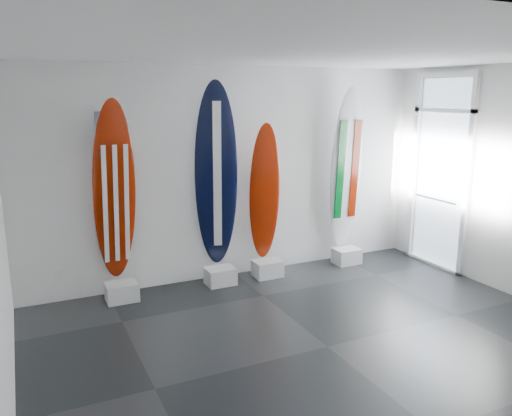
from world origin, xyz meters
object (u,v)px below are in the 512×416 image
surfboard_navy (216,176)px  surfboard_italy (346,170)px  surfboard_swiss (265,193)px  surfboard_usa (114,193)px

surfboard_navy → surfboard_italy: 2.13m
surfboard_navy → surfboard_swiss: surfboard_navy is taller
surfboard_swiss → surfboard_italy: surfboard_italy is taller
surfboard_swiss → surfboard_italy: 1.42m
surfboard_navy → surfboard_italy: bearing=17.5°
surfboard_italy → surfboard_swiss: bearing=179.1°
surfboard_swiss → surfboard_italy: (1.39, 0.00, 0.24)m
surfboard_usa → surfboard_italy: size_ratio=0.95×
surfboard_swiss → surfboard_usa: bearing=-170.7°
surfboard_usa → surfboard_swiss: 2.10m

